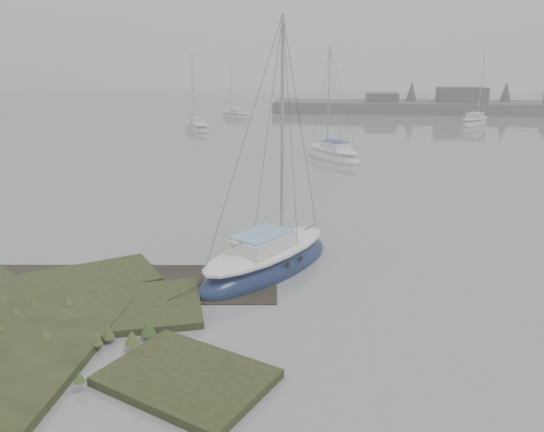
% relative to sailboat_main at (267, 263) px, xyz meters
% --- Properties ---
extents(ground, '(160.00, 160.00, 0.00)m').
position_rel_sailboat_main_xyz_m(ground, '(-1.49, 23.94, -0.27)').
color(ground, slate).
rests_on(ground, ground).
extents(far_shoreline, '(60.00, 8.00, 4.15)m').
position_rel_sailboat_main_xyz_m(far_shoreline, '(25.35, 55.84, 0.58)').
color(far_shoreline, '#4C4F51').
rests_on(far_shoreline, ground).
extents(sailboat_main, '(5.01, 6.38, 8.79)m').
position_rel_sailboat_main_xyz_m(sailboat_main, '(0.00, 0.00, 0.00)').
color(sailboat_main, '#111D3D').
rests_on(sailboat_main, ground).
extents(sailboat_white, '(4.88, 5.94, 8.28)m').
position_rel_sailboat_main_xyz_m(sailboat_white, '(2.22, 20.96, -0.02)').
color(sailboat_white, silver).
rests_on(sailboat_white, ground).
extents(sailboat_far_a, '(4.46, 5.99, 8.18)m').
position_rel_sailboat_main_xyz_m(sailboat_far_a, '(-11.17, 35.18, -0.02)').
color(sailboat_far_a, '#9EA3A8').
rests_on(sailboat_far_a, ground).
extents(sailboat_far_b, '(4.80, 6.07, 8.38)m').
position_rel_sailboat_main_xyz_m(sailboat_far_b, '(17.32, 42.69, -0.01)').
color(sailboat_far_b, silver).
rests_on(sailboat_far_b, ground).
extents(sailboat_far_c, '(4.80, 4.50, 7.01)m').
position_rel_sailboat_main_xyz_m(sailboat_far_c, '(-9.39, 47.03, -0.06)').
color(sailboat_far_c, '#A8AEB2').
rests_on(sailboat_far_c, ground).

